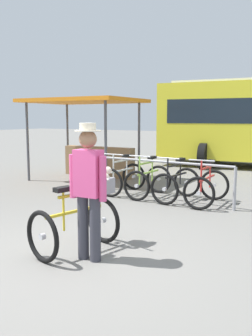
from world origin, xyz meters
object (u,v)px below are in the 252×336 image
object	(u,v)px
racked_bike_lime	(148,181)
racked_bike_red	(207,187)
racked_bike_white	(123,178)
person_with_featured_bike	(88,186)
featured_bicycle	(82,215)
market_stall	(91,131)
racked_bike_black	(176,184)

from	to	relation	value
racked_bike_lime	racked_bike_red	distance (m)	1.40
racked_bike_white	racked_bike_red	distance (m)	2.10
racked_bike_white	racked_bike_lime	bearing A→B (deg)	-1.92
racked_bike_white	person_with_featured_bike	bearing A→B (deg)	-63.47
featured_bicycle	market_stall	distance (m)	6.08
racked_bike_red	racked_bike_white	bearing A→B (deg)	178.08
market_stall	racked_bike_lime	bearing A→B (deg)	-27.73
racked_bike_red	market_stall	distance (m)	4.45
racked_bike_black	racked_bike_red	distance (m)	0.70
racked_bike_black	featured_bicycle	distance (m)	3.44
racked_bike_red	person_with_featured_bike	bearing A→B (deg)	-93.76
racked_bike_lime	racked_bike_black	xyz separation A→B (m)	(0.70, -0.02, 0.00)
featured_bicycle	racked_bike_lime	bearing A→B (deg)	103.86
racked_bike_lime	racked_bike_black	size ratio (longest dim) A/B	0.99
racked_bike_black	featured_bicycle	world-z (taller)	featured_bicycle
featured_bicycle	person_with_featured_bike	world-z (taller)	person_with_featured_bike
featured_bicycle	person_with_featured_bike	bearing A→B (deg)	-38.60
racked_bike_lime	racked_bike_black	world-z (taller)	same
racked_bike_lime	market_stall	bearing A→B (deg)	152.27
featured_bicycle	market_stall	bearing A→B (deg)	125.97
racked_bike_white	racked_bike_lime	xyz separation A→B (m)	(0.70, -0.02, 0.00)
racked_bike_lime	racked_bike_red	xyz separation A→B (m)	(1.40, -0.05, 0.00)
racked_bike_black	market_stall	size ratio (longest dim) A/B	0.35
racked_bike_white	market_stall	bearing A→B (deg)	145.02
person_with_featured_bike	racked_bike_red	bearing A→B (deg)	86.24
racked_bike_lime	racked_bike_red	size ratio (longest dim) A/B	0.98
racked_bike_white	person_with_featured_bike	world-z (taller)	person_with_featured_bike
market_stall	racked_bike_red	bearing A→B (deg)	-19.63
racked_bike_lime	person_with_featured_bike	bearing A→B (deg)	-72.60
racked_bike_black	person_with_featured_bike	size ratio (longest dim) A/B	0.65
racked_bike_red	market_stall	size ratio (longest dim) A/B	0.35
racked_bike_lime	racked_bike_black	distance (m)	0.70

